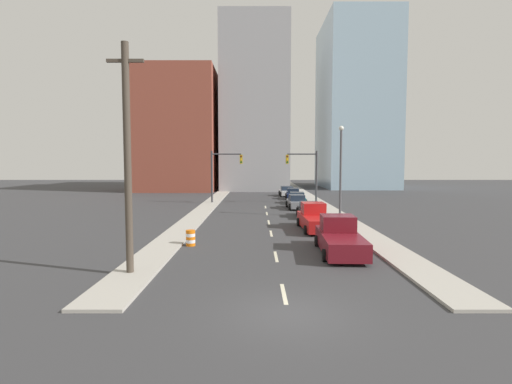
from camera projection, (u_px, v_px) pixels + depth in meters
name	position (u px, v px, depth m)	size (l,w,h in m)	color
ground_plane	(290.00, 313.00, 13.26)	(200.00, 200.00, 0.00)	#38383A
sidewalk_left	(220.00, 197.00, 57.47)	(2.03, 88.63, 0.13)	#ADA89E
sidewalk_right	(310.00, 197.00, 57.42)	(2.03, 88.63, 0.13)	#ADA89E
lane_stripe_at_2m	(286.00, 294.00, 15.25)	(0.16, 2.40, 0.01)	beige
lane_stripe_at_8m	(278.00, 257.00, 21.25)	(0.16, 2.40, 0.01)	beige
lane_stripe_at_15m	(273.00, 233.00, 28.12)	(0.16, 2.40, 0.01)	beige
lane_stripe_at_20m	(270.00, 222.00, 33.34)	(0.16, 2.40, 0.01)	beige
lane_stripe_at_26m	(269.00, 214.00, 39.00)	(0.16, 2.40, 0.01)	beige
lane_stripe_at_31m	(267.00, 207.00, 44.65)	(0.16, 2.40, 0.01)	beige
building_brick_left	(180.00, 131.00, 72.21)	(14.00, 16.00, 21.21)	brown
building_office_center	(256.00, 109.00, 75.80)	(12.00, 20.00, 30.30)	#99999E
building_glass_right	(357.00, 106.00, 79.62)	(13.00, 20.00, 32.59)	#99B7CC
traffic_signal_left	(222.00, 170.00, 48.47)	(3.86, 0.35, 6.40)	#38383D
traffic_signal_right	(310.00, 170.00, 48.43)	(3.86, 0.35, 6.40)	#38383D
utility_pole_left_near	(129.00, 158.00, 17.44)	(1.60, 0.32, 10.17)	#473D33
traffic_barrel	(192.00, 238.00, 23.97)	(0.56, 0.56, 0.95)	orange
street_lamp	(343.00, 165.00, 35.86)	(0.44, 0.44, 8.27)	#4C4C51
pickup_truck_maroon	(341.00, 238.00, 22.09)	(2.57, 6.07, 2.00)	maroon
pickup_truck_red	(317.00, 219.00, 29.71)	(2.33, 5.90, 1.95)	red
sedan_black	(311.00, 210.00, 36.53)	(2.26, 4.62, 1.38)	black
sedan_gray	(298.00, 202.00, 43.19)	(2.16, 4.67, 1.51)	slate
sedan_teal	(299.00, 198.00, 48.74)	(2.35, 4.51, 1.37)	#196B75
sedan_navy	(295.00, 194.00, 54.34)	(2.17, 4.32, 1.49)	#141E47
sedan_white	(288.00, 191.00, 59.30)	(2.24, 4.48, 1.45)	silver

